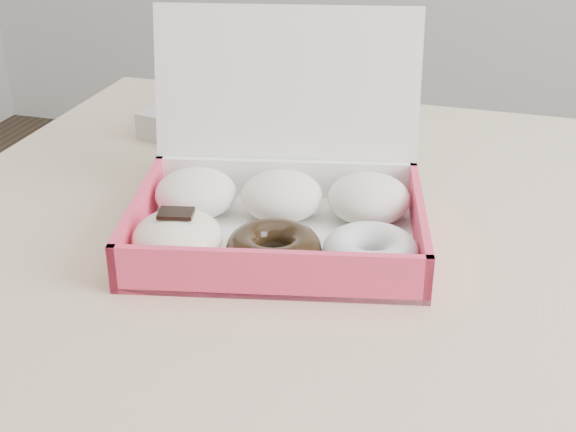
# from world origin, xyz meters

# --- Properties ---
(table) EXTENTS (1.20, 0.80, 0.75)m
(table) POSITION_xyz_m (0.00, 0.00, 0.67)
(table) COLOR tan
(table) RESTS_ON ground
(donut_box) EXTENTS (0.33, 0.30, 0.21)m
(donut_box) POSITION_xyz_m (-0.20, -0.05, 0.78)
(donut_box) COLOR white
(donut_box) RESTS_ON table
(newspapers) EXTENTS (0.25, 0.22, 0.04)m
(newspapers) POSITION_xyz_m (-0.33, 0.22, 0.77)
(newspapers) COLOR silver
(newspapers) RESTS_ON table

